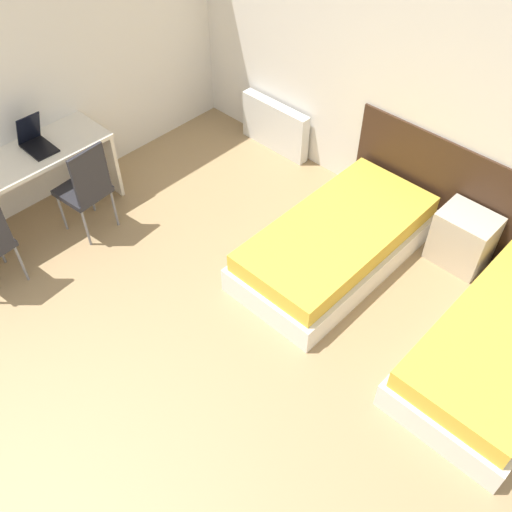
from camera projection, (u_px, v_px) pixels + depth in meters
The scene contains 11 objects.
ground_plane at pixel (18, 494), 3.74m from camera, with size 20.00×20.00×0.00m, color #9E7F56.
wall_back at pixel (408, 76), 4.85m from camera, with size 5.98×0.05×2.70m.
wall_left at pixel (33, 63), 5.00m from camera, with size 0.05×5.12×2.70m.
headboard_panel at pixel (482, 208), 4.99m from camera, with size 2.66×0.03×0.95m.
bed_near_window at pixel (336, 243), 5.06m from camera, with size 0.96×1.93×0.43m.
bed_near_door at pixel (504, 347), 4.30m from camera, with size 0.96×1.93×0.43m.
nightstand at pixel (463, 238), 5.03m from camera, with size 0.49×0.38×0.53m.
radiator at pixel (275, 126), 6.23m from camera, with size 0.87×0.12×0.55m.
desk at pixel (6, 183), 5.05m from camera, with size 0.57×2.00×0.75m.
chair_near_laptop at pixel (86, 186), 5.10m from camera, with size 0.44×0.44×0.97m.
laptop at pixel (36, 141), 5.10m from camera, with size 0.34×0.23×0.33m.
Camera 1 is at (2.14, 0.02, 3.78)m, focal length 40.00 mm.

